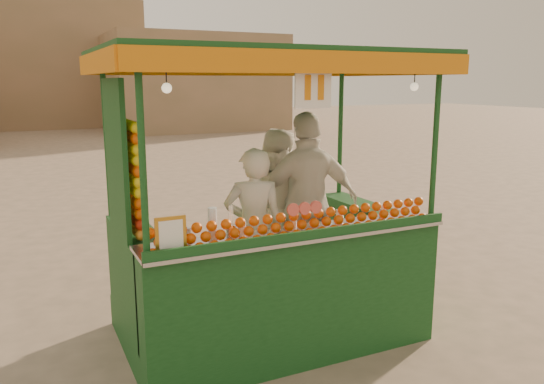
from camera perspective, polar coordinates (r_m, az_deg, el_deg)
name	(u,v)px	position (r m, az deg, el deg)	size (l,w,h in m)	color
ground	(247,327)	(5.94, -2.61, -14.08)	(90.00, 90.00, 0.00)	brown
building_right	(194,83)	(30.33, -8.22, 11.34)	(9.00, 6.00, 5.00)	#926F53
building_center	(10,65)	(34.96, -25.93, 11.98)	(14.00, 7.00, 7.00)	#926F53
juice_cart	(265,252)	(5.36, -0.73, -6.30)	(3.15, 2.04, 2.86)	#103B15
vendor_left	(254,229)	(5.34, -1.92, -3.94)	(0.69, 0.56, 1.62)	silver
vendor_middle	(275,207)	(6.02, 0.36, -1.58)	(1.06, 1.07, 1.74)	white
vendor_right	(308,204)	(5.73, 3.81, -1.24)	(1.19, 0.62, 1.94)	silver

